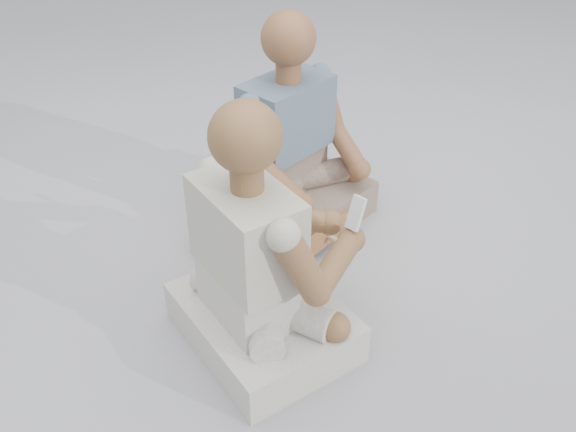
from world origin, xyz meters
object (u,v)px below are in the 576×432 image
tool_tray (277,226)px  craftsman (260,270)px  carved_panel (284,188)px  companion (293,157)px

tool_tray → craftsman: craftsman is taller
craftsman → tool_tray: bearing=141.6°
tool_tray → carved_panel: bearing=56.3°
carved_panel → companion: companion is taller
tool_tray → companion: 0.29m
carved_panel → craftsman: (-0.51, -0.77, 0.28)m
tool_tray → companion: bearing=38.7°
carved_panel → companion: (-0.06, -0.19, 0.28)m
tool_tray → companion: (0.14, 0.11, 0.23)m
tool_tray → companion: companion is taller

